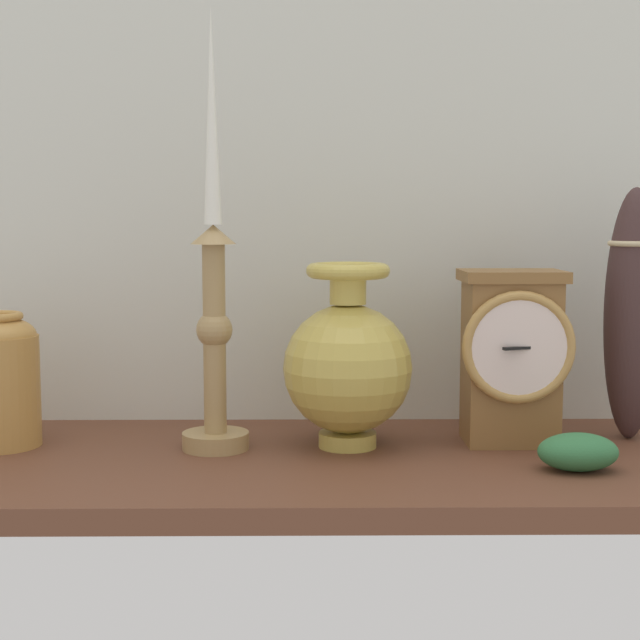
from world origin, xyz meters
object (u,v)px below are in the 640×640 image
object	(u,v)px
mantel_clock	(511,355)
tall_ceramic_vase	(632,313)
candlestick_tall_left	(214,307)
brass_vase_bulbous	(348,364)

from	to	relation	value
mantel_clock	tall_ceramic_vase	xyz separation A→B (cm)	(13.65, 2.24, 4.27)
mantel_clock	tall_ceramic_vase	distance (cm)	14.47
candlestick_tall_left	brass_vase_bulbous	bearing A→B (deg)	3.27
mantel_clock	candlestick_tall_left	world-z (taller)	candlestick_tall_left
mantel_clock	candlestick_tall_left	xyz separation A→B (cm)	(-31.58, -2.23, 5.36)
candlestick_tall_left	brass_vase_bulbous	size ratio (longest dim) A/B	2.32
tall_ceramic_vase	mantel_clock	bearing A→B (deg)	-170.68
mantel_clock	brass_vase_bulbous	size ratio (longest dim) A/B	0.96
tall_ceramic_vase	candlestick_tall_left	bearing A→B (deg)	-174.35
candlestick_tall_left	mantel_clock	bearing A→B (deg)	4.05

